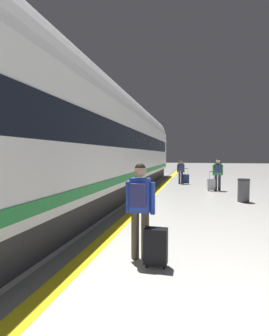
% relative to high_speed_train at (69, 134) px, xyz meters
% --- Properties ---
extents(safety_line_strip, '(0.36, 80.00, 0.01)m').
position_rel_high_speed_train_xyz_m(safety_line_strip, '(2.03, 1.27, -2.50)').
color(safety_line_strip, yellow).
rests_on(safety_line_strip, ground).
extents(tactile_edge_band, '(0.54, 80.00, 0.01)m').
position_rel_high_speed_train_xyz_m(tactile_edge_band, '(1.74, 1.27, -2.50)').
color(tactile_edge_band, slate).
rests_on(tactile_edge_band, ground).
extents(high_speed_train, '(2.94, 31.60, 4.97)m').
position_rel_high_speed_train_xyz_m(high_speed_train, '(0.00, 0.00, 0.00)').
color(high_speed_train, '#38383D').
rests_on(high_speed_train, ground).
extents(passenger_near, '(0.53, 0.33, 1.70)m').
position_rel_high_speed_train_xyz_m(passenger_near, '(3.00, -3.13, -1.49)').
color(passenger_near, brown).
rests_on(passenger_near, ground).
extents(suitcase_near, '(0.38, 0.24, 0.64)m').
position_rel_high_speed_train_xyz_m(suitcase_near, '(3.32, -3.37, -2.15)').
color(suitcase_near, black).
rests_on(suitcase_near, ground).
extents(passenger_mid, '(0.47, 0.36, 1.55)m').
position_rel_high_speed_train_xyz_m(passenger_mid, '(3.08, 8.76, -1.58)').
color(passenger_mid, '#383842').
rests_on(passenger_mid, ground).
extents(suitcase_mid, '(0.42, 0.30, 1.01)m').
position_rel_high_speed_train_xyz_m(suitcase_mid, '(3.40, 8.67, -2.17)').
color(suitcase_mid, '#19234C').
rests_on(suitcase_mid, ground).
extents(passenger_far, '(0.52, 0.34, 1.67)m').
position_rel_high_speed_train_xyz_m(passenger_far, '(5.10, 6.11, -1.51)').
color(passenger_far, '#383842').
rests_on(passenger_far, ground).
extents(suitcase_far, '(0.40, 0.28, 1.01)m').
position_rel_high_speed_train_xyz_m(suitcase_far, '(4.77, 5.99, -2.16)').
color(suitcase_far, '#9E9EA3').
rests_on(suitcase_far, ground).
extents(waste_bin, '(0.46, 0.46, 0.91)m').
position_rel_high_speed_train_xyz_m(waste_bin, '(5.81, 3.12, -2.05)').
color(waste_bin, '#4C4C51').
rests_on(waste_bin, ground).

